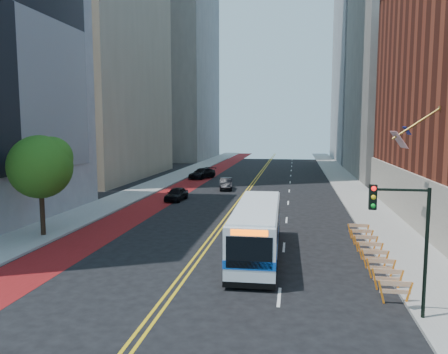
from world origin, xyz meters
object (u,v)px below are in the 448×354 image
at_px(car_c, 202,173).
at_px(traffic_signal, 403,225).
at_px(car_b, 226,184).
at_px(transit_bus, 257,229).
at_px(car_a, 176,194).
at_px(street_tree, 41,164).

bearing_deg(car_c, traffic_signal, -47.79).
relative_size(car_b, car_c, 0.81).
relative_size(transit_bus, car_a, 2.83).
bearing_deg(transit_bus, car_c, 105.58).
bearing_deg(car_b, traffic_signal, -80.26).
distance_m(transit_bus, car_b, 26.76).
xyz_separation_m(traffic_signal, car_c, (-17.13, 43.86, -2.98)).
height_order(transit_bus, car_b, transit_bus).
distance_m(traffic_signal, car_c, 47.18).
distance_m(car_a, car_b, 9.20).
relative_size(street_tree, car_b, 1.63).
xyz_separation_m(street_tree, car_a, (4.91, 15.52, -4.25)).
height_order(street_tree, car_a, street_tree).
height_order(traffic_signal, car_c, traffic_signal).
xyz_separation_m(traffic_signal, car_b, (-12.05, 33.50, -3.04)).
relative_size(transit_bus, car_c, 2.17).
bearing_deg(traffic_signal, transit_bus, 129.43).
height_order(car_b, car_c, car_c).
bearing_deg(street_tree, car_c, 84.13).
xyz_separation_m(car_b, car_c, (-5.07, 10.36, 0.06)).
relative_size(street_tree, traffic_signal, 1.32).
bearing_deg(car_a, car_c, 98.20).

